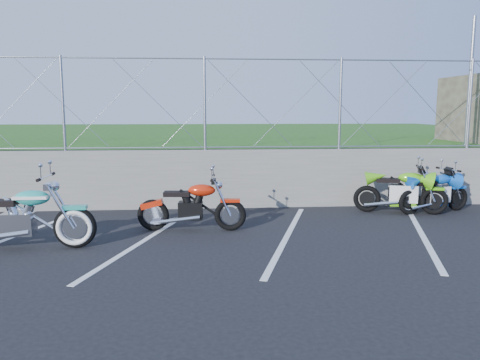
{
  "coord_description": "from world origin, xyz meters",
  "views": [
    {
      "loc": [
        0.97,
        -6.79,
        2.15
      ],
      "look_at": [
        1.6,
        1.3,
        0.94
      ],
      "focal_mm": 35.0,
      "sensor_mm": 36.0,
      "label": 1
    }
  ],
  "objects": [
    {
      "name": "chain_link_fence",
      "position": [
        0.0,
        3.5,
        2.3
      ],
      "size": [
        28.0,
        0.03,
        2.0
      ],
      "color": "gray",
      "rests_on": "retaining_wall"
    },
    {
      "name": "naked_orange",
      "position": [
        0.76,
        1.48,
        0.42
      ],
      "size": [
        1.97,
        0.67,
        0.98
      ],
      "rotation": [
        0.0,
        0.0,
        -0.08
      ],
      "color": "black",
      "rests_on": "ground"
    },
    {
      "name": "grass_field",
      "position": [
        0.0,
        13.5,
        0.65
      ],
      "size": [
        30.0,
        20.0,
        1.3
      ],
      "primitive_type": "cube",
      "color": "#204D14",
      "rests_on": "ground"
    },
    {
      "name": "sportbike_green",
      "position": [
        5.11,
        2.59,
        0.43
      ],
      "size": [
        1.87,
        0.75,
        1.0
      ],
      "rotation": [
        0.0,
        0.0,
        -0.29
      ],
      "color": "black",
      "rests_on": "ground"
    },
    {
      "name": "ground",
      "position": [
        0.0,
        0.0,
        0.0
      ],
      "size": [
        90.0,
        90.0,
        0.0
      ],
      "primitive_type": "plane",
      "color": "black",
      "rests_on": "ground"
    },
    {
      "name": "retaining_wall",
      "position": [
        0.0,
        3.5,
        0.65
      ],
      "size": [
        30.0,
        0.22,
        1.3
      ],
      "primitive_type": "cube",
      "color": "#62625D",
      "rests_on": "ground"
    },
    {
      "name": "parking_lines",
      "position": [
        1.2,
        1.0,
        0.0
      ],
      "size": [
        18.29,
        4.31,
        0.01
      ],
      "color": "silver",
      "rests_on": "ground"
    },
    {
      "name": "cruiser_turquoise",
      "position": [
        -1.86,
        0.53,
        0.46
      ],
      "size": [
        2.33,
        0.73,
        1.16
      ],
      "rotation": [
        0.0,
        0.0,
        0.01
      ],
      "color": "black",
      "rests_on": "ground"
    },
    {
      "name": "sportbike_blue",
      "position": [
        5.85,
        2.61,
        0.4
      ],
      "size": [
        1.75,
        0.68,
        0.93
      ],
      "rotation": [
        0.0,
        0.0,
        0.26
      ],
      "color": "black",
      "rests_on": "ground"
    },
    {
      "name": "sign_pole",
      "position": [
        7.2,
        3.9,
        2.8
      ],
      "size": [
        0.08,
        0.08,
        3.0
      ],
      "primitive_type": "cylinder",
      "color": "gray",
      "rests_on": "grass_field"
    }
  ]
}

